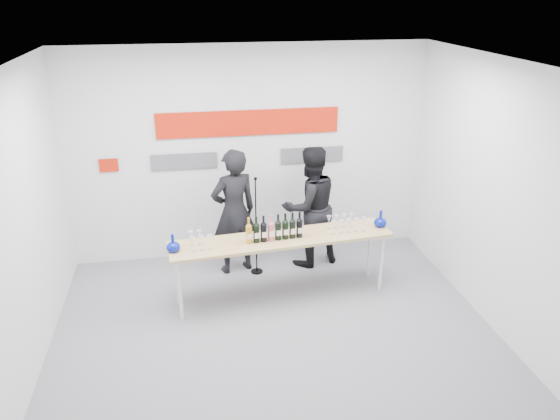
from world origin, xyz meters
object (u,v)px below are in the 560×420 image
Objects in this scene: tasting_table at (281,242)px; presenter_left at (234,212)px; presenter_right at (310,207)px; mic_stand at (256,244)px.

presenter_left reaches higher than tasting_table.
presenter_left is 1.05m from presenter_right.
presenter_left is at bearing 116.41° from tasting_table.
mic_stand is at bearing 102.76° from tasting_table.
tasting_table is at bearing 40.55° from presenter_right.
mic_stand is (-0.22, 0.68, -0.33)m from tasting_table.
presenter_left is 1.02× the size of presenter_right.
presenter_left is (-0.50, 0.81, 0.11)m from tasting_table.
presenter_right is at bearing 51.33° from tasting_table.
presenter_left is at bearing -14.11° from presenter_right.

